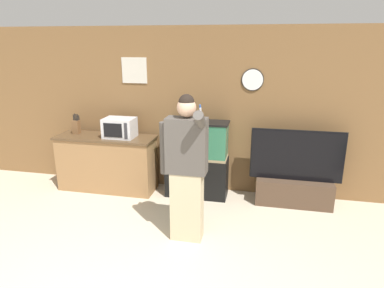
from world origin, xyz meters
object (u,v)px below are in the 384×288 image
microwave (120,128)px  person_standing (186,167)px  aquarium_on_stand (197,159)px  knife_block (76,126)px  tv_on_stand (294,183)px  counter_island (107,163)px

microwave → person_standing: bearing=-41.4°
microwave → aquarium_on_stand: microwave is taller
aquarium_on_stand → knife_block: bearing=-179.9°
tv_on_stand → person_standing: 1.96m
microwave → counter_island: bearing=179.5°
aquarium_on_stand → tv_on_stand: 1.51m
counter_island → aquarium_on_stand: (1.49, 0.06, 0.15)m
knife_block → tv_on_stand: 3.58m
counter_island → aquarium_on_stand: aquarium_on_stand is taller
counter_island → tv_on_stand: size_ratio=1.20×
aquarium_on_stand → counter_island: bearing=-177.9°
counter_island → microwave: (0.26, -0.00, 0.61)m
knife_block → person_standing: 2.47m
knife_block → tv_on_stand: knife_block is taller
knife_block → person_standing: bearing=-30.2°
aquarium_on_stand → tv_on_stand: aquarium_on_stand is taller
microwave → aquarium_on_stand: size_ratio=0.40×
counter_island → tv_on_stand: (2.98, 0.07, -0.12)m
tv_on_stand → person_standing: person_standing is taller
knife_block → person_standing: (2.14, -1.24, -0.09)m
knife_block → counter_island: bearing=-5.7°
knife_block → aquarium_on_stand: 2.07m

